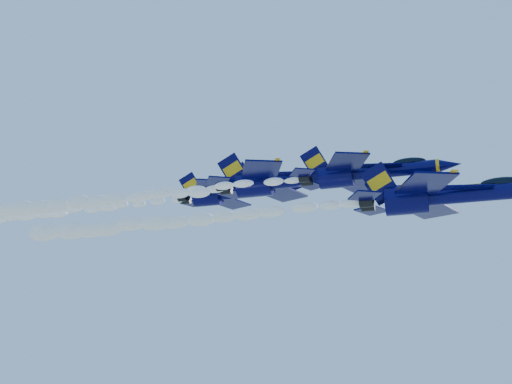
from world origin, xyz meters
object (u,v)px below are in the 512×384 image
(jet_second, at_px, (368,172))
(jet_fourth, at_px, (232,193))
(jet_lead, at_px, (447,195))
(jet_third, at_px, (287,180))

(jet_second, relative_size, jet_fourth, 0.95)
(jet_lead, xyz_separation_m, jet_second, (-7.51, 3.54, 4.18))
(jet_third, relative_size, jet_fourth, 1.13)
(jet_third, bearing_deg, jet_second, -31.71)
(jet_third, bearing_deg, jet_fourth, 139.10)
(jet_lead, bearing_deg, jet_fourth, 146.36)
(jet_lead, distance_m, jet_fourth, 33.56)
(jet_lead, bearing_deg, jet_second, 154.77)
(jet_fourth, bearing_deg, jet_second, -36.49)
(jet_second, height_order, jet_third, jet_third)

